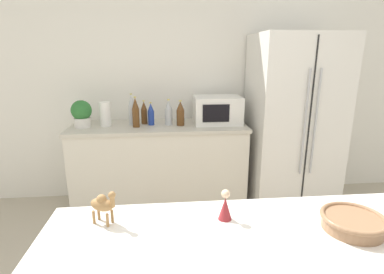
% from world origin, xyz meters
% --- Properties ---
extents(wall_back, '(8.00, 0.06, 2.55)m').
position_xyz_m(wall_back, '(0.00, 2.73, 1.27)').
color(wall_back, white).
rests_on(wall_back, ground_plane).
extents(back_counter, '(1.78, 0.63, 0.90)m').
position_xyz_m(back_counter, '(-0.28, 2.40, 0.45)').
color(back_counter, silver).
rests_on(back_counter, ground_plane).
extents(refrigerator, '(0.86, 0.74, 1.79)m').
position_xyz_m(refrigerator, '(1.11, 2.32, 0.90)').
color(refrigerator, silver).
rests_on(refrigerator, ground_plane).
extents(potted_plant, '(0.20, 0.20, 0.27)m').
position_xyz_m(potted_plant, '(-1.03, 2.36, 1.04)').
color(potted_plant, silver).
rests_on(potted_plant, back_counter).
extents(paper_towel_roll, '(0.11, 0.11, 0.24)m').
position_xyz_m(paper_towel_roll, '(-0.81, 2.40, 1.02)').
color(paper_towel_roll, white).
rests_on(paper_towel_roll, back_counter).
extents(microwave, '(0.48, 0.37, 0.28)m').
position_xyz_m(microwave, '(0.33, 2.42, 1.04)').
color(microwave, white).
rests_on(microwave, back_counter).
extents(back_bottle_0, '(0.08, 0.08, 0.25)m').
position_xyz_m(back_bottle_0, '(-0.06, 2.35, 1.02)').
color(back_bottle_0, brown).
rests_on(back_bottle_0, back_counter).
extents(back_bottle_1, '(0.08, 0.08, 0.26)m').
position_xyz_m(back_bottle_1, '(-0.18, 2.39, 1.02)').
color(back_bottle_1, '#B2B7BC').
rests_on(back_bottle_1, back_counter).
extents(back_bottle_2, '(0.06, 0.06, 0.23)m').
position_xyz_m(back_bottle_2, '(-0.36, 2.40, 1.01)').
color(back_bottle_2, navy).
rests_on(back_bottle_2, back_counter).
extents(back_bottle_3, '(0.07, 0.07, 0.32)m').
position_xyz_m(back_bottle_3, '(-0.55, 2.42, 1.05)').
color(back_bottle_3, '#B2B7BC').
rests_on(back_bottle_3, back_counter).
extents(back_bottle_4, '(0.06, 0.06, 0.24)m').
position_xyz_m(back_bottle_4, '(-0.43, 2.46, 1.01)').
color(back_bottle_4, brown).
rests_on(back_bottle_4, back_counter).
extents(back_bottle_5, '(0.07, 0.07, 0.30)m').
position_xyz_m(back_bottle_5, '(-0.50, 2.32, 1.04)').
color(back_bottle_5, brown).
rests_on(back_bottle_5, back_counter).
extents(fruit_bowl, '(0.24, 0.24, 0.06)m').
position_xyz_m(fruit_bowl, '(0.48, 0.34, 0.98)').
color(fruit_bowl, '#8C6647').
rests_on(fruit_bowl, bar_counter).
extents(camel_figurine, '(0.12, 0.09, 0.14)m').
position_xyz_m(camel_figurine, '(-0.47, 0.48, 1.03)').
color(camel_figurine, olive).
rests_on(camel_figurine, bar_counter).
extents(wise_man_figurine_blue, '(0.06, 0.06, 0.13)m').
position_xyz_m(wise_man_figurine_blue, '(0.01, 0.46, 1.00)').
color(wise_man_figurine_blue, maroon).
rests_on(wise_man_figurine_blue, bar_counter).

